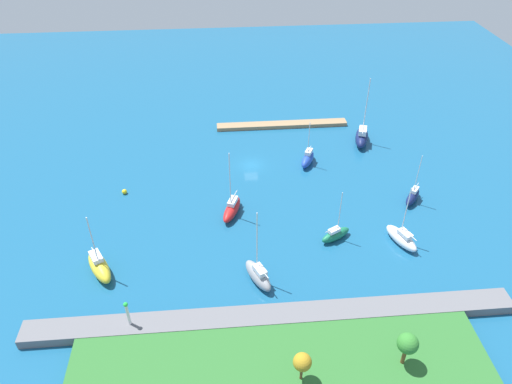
# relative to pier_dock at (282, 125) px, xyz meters

# --- Properties ---
(water) EXTENTS (160.00, 160.00, 0.00)m
(water) POSITION_rel_pier_dock_xyz_m (7.53, 14.14, -0.39)
(water) COLOR #19567F
(water) RESTS_ON ground
(pier_dock) EXTENTS (27.02, 2.32, 0.77)m
(pier_dock) POSITION_rel_pier_dock_xyz_m (0.00, 0.00, 0.00)
(pier_dock) COLOR #997A56
(pier_dock) RESTS_ON ground
(breakwater) EXTENTS (60.73, 3.21, 1.31)m
(breakwater) POSITION_rel_pier_dock_xyz_m (7.53, 49.36, 0.27)
(breakwater) COLOR slate
(breakwater) RESTS_ON ground
(shoreline_park) EXTENTS (47.20, 12.19, 1.23)m
(shoreline_park) POSITION_rel_pier_dock_xyz_m (7.53, 55.59, 0.23)
(shoreline_park) COLOR #2D6B2D
(shoreline_park) RESTS_ON ground
(harbor_beacon) EXTENTS (0.56, 0.56, 3.73)m
(harbor_beacon) POSITION_rel_pier_dock_xyz_m (24.89, 49.36, 3.07)
(harbor_beacon) COLOR silver
(harbor_beacon) RESTS_ON breakwater
(park_tree_west) EXTENTS (2.34, 2.34, 4.59)m
(park_tree_west) POSITION_rel_pier_dock_xyz_m (-6.04, 57.26, 4.18)
(park_tree_west) COLOR brown
(park_tree_west) RESTS_ON shoreline_park
(park_tree_center) EXTENTS (2.01, 2.01, 3.98)m
(park_tree_center) POSITION_rel_pier_dock_xyz_m (5.56, 58.24, 3.77)
(park_tree_center) COLOR brown
(park_tree_center) RESTS_ON shoreline_park
(sailboat_navy_by_breakwater) EXTENTS (4.23, 4.77, 9.05)m
(sailboat_navy_by_breakwater) POSITION_rel_pier_dock_xyz_m (-18.08, 27.27, 0.66)
(sailboat_navy_by_breakwater) COLOR #141E4C
(sailboat_navy_by_breakwater) RESTS_ON water
(sailboat_green_far_north) EXTENTS (5.18, 3.70, 8.58)m
(sailboat_green_far_north) POSITION_rel_pier_dock_xyz_m (-3.43, 35.26, 0.55)
(sailboat_green_far_north) COLOR #19724C
(sailboat_green_far_north) RESTS_ON water
(sailboat_yellow_lone_north) EXTENTS (5.15, 7.00, 10.19)m
(sailboat_yellow_lone_north) POSITION_rel_pier_dock_xyz_m (30.32, 39.28, 0.91)
(sailboat_yellow_lone_north) COLOR yellow
(sailboat_yellow_lone_north) RESTS_ON water
(sailboat_blue_near_pier) EXTENTS (3.91, 5.54, 8.77)m
(sailboat_blue_near_pier) POSITION_rel_pier_dock_xyz_m (-2.84, 14.58, 0.76)
(sailboat_blue_near_pier) COLOR #2347B2
(sailboat_blue_near_pier) RESTS_ON water
(sailboat_white_inner_mooring) EXTENTS (4.21, 6.44, 9.89)m
(sailboat_white_inner_mooring) POSITION_rel_pier_dock_xyz_m (-12.90, 36.95, 0.69)
(sailboat_white_inner_mooring) COLOR white
(sailboat_white_inner_mooring) RESTS_ON water
(sailboat_gray_off_beacon) EXTENTS (4.21, 6.29, 11.72)m
(sailboat_gray_off_beacon) POSITION_rel_pier_dock_xyz_m (8.81, 42.73, 0.87)
(sailboat_gray_off_beacon) COLOR gray
(sailboat_gray_off_beacon) RESTS_ON water
(sailboat_red_far_south) EXTENTS (4.05, 6.63, 11.67)m
(sailboat_red_far_south) POSITION_rel_pier_dock_xyz_m (11.68, 28.04, 0.72)
(sailboat_red_far_south) COLOR red
(sailboat_red_far_south) RESTS_ON water
(sailboat_navy_east_end) EXTENTS (4.61, 7.86, 13.30)m
(sailboat_navy_east_end) POSITION_rel_pier_dock_xyz_m (-14.69, 7.96, 1.05)
(sailboat_navy_east_end) COLOR #141E4C
(sailboat_navy_east_end) RESTS_ON water
(mooring_buoy_yellow) EXTENTS (0.84, 0.84, 0.84)m
(mooring_buoy_yellow) POSITION_rel_pier_dock_xyz_m (29.52, 21.01, 0.04)
(mooring_buoy_yellow) COLOR yellow
(mooring_buoy_yellow) RESTS_ON water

